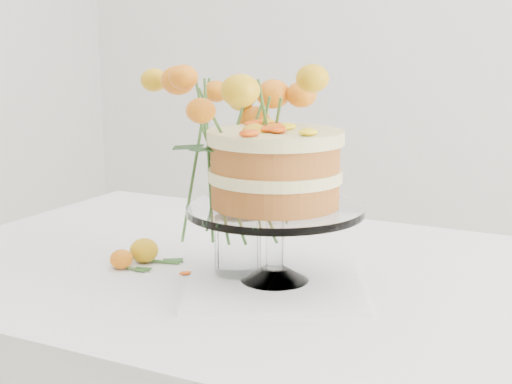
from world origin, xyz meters
TOP-DOWN VIEW (x-y plane):
  - table at (0.00, 0.00)m, footprint 1.43×0.93m
  - napkin at (0.05, -0.08)m, footprint 0.41×0.41m
  - cake_stand at (0.05, -0.08)m, footprint 0.31×0.31m
  - rose_vase at (-0.02, -0.07)m, footprint 0.29×0.29m
  - loose_rose_near at (-0.23, -0.07)m, footprint 0.10×0.06m
  - loose_rose_far at (-0.25, -0.13)m, footprint 0.08×0.04m
  - stray_petal_a at (-0.12, -0.10)m, footprint 0.03×0.02m
  - stray_petal_b at (-0.02, -0.14)m, footprint 0.03×0.02m
  - stray_petal_c at (0.02, -0.18)m, footprint 0.03×0.02m
  - stray_petal_d at (-0.26, -0.05)m, footprint 0.03×0.02m

SIDE VIEW (x-z plane):
  - table at x=0.00m, z-range 0.30..1.05m
  - stray_petal_a at x=-0.12m, z-range 0.76..0.76m
  - stray_petal_b at x=-0.02m, z-range 0.76..0.76m
  - stray_petal_c at x=0.02m, z-range 0.76..0.76m
  - stray_petal_d at x=-0.26m, z-range 0.76..0.76m
  - napkin at x=0.05m, z-range 0.76..0.77m
  - loose_rose_far at x=-0.25m, z-range 0.76..0.79m
  - loose_rose_near at x=-0.23m, z-range 0.76..0.80m
  - cake_stand at x=0.05m, z-range 0.81..1.10m
  - rose_vase at x=-0.02m, z-range 0.79..1.22m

